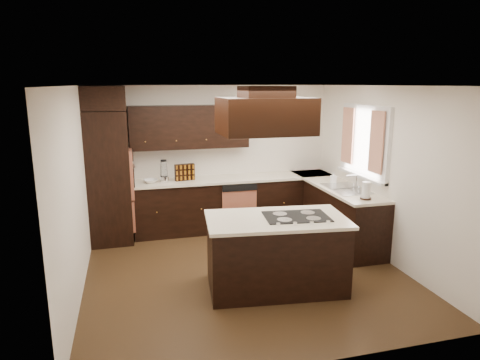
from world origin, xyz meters
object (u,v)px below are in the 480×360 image
Objects in this scene: range_hood at (265,116)px; spice_rack at (185,172)px; island at (276,254)px; oven_column at (109,177)px.

range_hood reaches higher than spice_rack.
island is at bearing -80.89° from spice_rack.
island is at bearing -48.16° from oven_column.
range_hood is at bearing -178.16° from island.
oven_column is 1.23m from spice_rack.
range_hood is at bearing -84.25° from spice_rack.
range_hood is (1.88, -2.25, 1.10)m from oven_column.
range_hood is (-0.16, 0.01, 1.72)m from island.
range_hood is at bearing -50.26° from oven_column.
range_hood is 3.13× the size of spice_rack.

